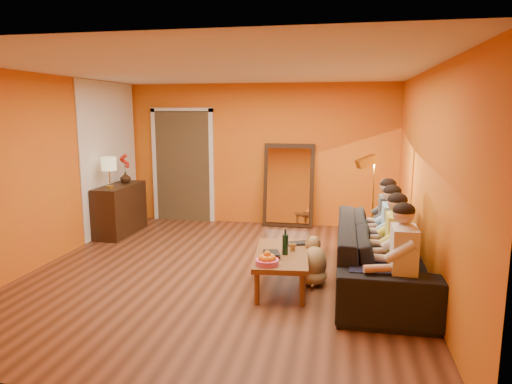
% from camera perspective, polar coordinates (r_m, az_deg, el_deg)
% --- Properties ---
extents(room_shell, '(5.00, 5.50, 2.60)m').
position_cam_1_polar(room_shell, '(6.18, -3.42, 2.64)').
color(room_shell, brown).
rests_on(room_shell, ground).
extents(white_accent, '(0.02, 1.90, 2.58)m').
position_cam_1_polar(white_accent, '(8.37, -17.78, 4.14)').
color(white_accent, white).
rests_on(white_accent, wall_left).
extents(doorway_recess, '(1.06, 0.30, 2.10)m').
position_cam_1_polar(doorway_recess, '(8.98, -8.85, 3.26)').
color(doorway_recess, '#3F2D19').
rests_on(doorway_recess, floor).
extents(door_jamb_left, '(0.08, 0.06, 2.20)m').
position_cam_1_polar(door_jamb_left, '(9.08, -12.50, 3.22)').
color(door_jamb_left, white).
rests_on(door_jamb_left, wall_back).
extents(door_jamb_right, '(0.08, 0.06, 2.20)m').
position_cam_1_polar(door_jamb_right, '(8.69, -5.57, 3.11)').
color(door_jamb_right, white).
rests_on(door_jamb_right, wall_back).
extents(door_header, '(1.22, 0.06, 0.08)m').
position_cam_1_polar(door_header, '(8.81, -9.31, 10.10)').
color(door_header, white).
rests_on(door_header, wall_back).
extents(mirror_frame, '(0.92, 0.27, 1.51)m').
position_cam_1_polar(mirror_frame, '(8.36, 4.09, 0.85)').
color(mirror_frame, black).
rests_on(mirror_frame, floor).
extents(mirror_glass, '(0.78, 0.21, 1.35)m').
position_cam_1_polar(mirror_glass, '(8.32, 4.06, 0.80)').
color(mirror_glass, white).
rests_on(mirror_glass, mirror_frame).
extents(sideboard, '(0.44, 1.18, 0.85)m').
position_cam_1_polar(sideboard, '(8.22, -16.61, -2.09)').
color(sideboard, black).
rests_on(sideboard, floor).
extents(table_lamp, '(0.24, 0.24, 0.51)m').
position_cam_1_polar(table_lamp, '(7.84, -17.86, 2.32)').
color(table_lamp, beige).
rests_on(table_lamp, sideboard).
extents(sofa, '(2.64, 1.03, 0.77)m').
position_cam_1_polar(sofa, '(5.80, 15.31, -7.47)').
color(sofa, black).
rests_on(sofa, floor).
extents(coffee_table, '(0.74, 1.28, 0.42)m').
position_cam_1_polar(coffee_table, '(5.60, 3.18, -9.65)').
color(coffee_table, brown).
rests_on(coffee_table, floor).
extents(floor_lamp, '(0.36, 0.32, 1.44)m').
position_cam_1_polar(floor_lamp, '(6.90, 14.42, -1.75)').
color(floor_lamp, gold).
rests_on(floor_lamp, floor).
extents(dog, '(0.47, 0.58, 0.59)m').
position_cam_1_polar(dog, '(5.71, 7.29, -8.41)').
color(dog, '#AC864E').
rests_on(dog, floor).
extents(person_far_left, '(0.70, 0.44, 1.22)m').
position_cam_1_polar(person_far_left, '(4.80, 17.90, -8.50)').
color(person_far_left, beige).
rests_on(person_far_left, sofa).
extents(person_mid_left, '(0.70, 0.44, 1.22)m').
position_cam_1_polar(person_mid_left, '(5.32, 17.19, -6.64)').
color(person_mid_left, '#D4C946').
rests_on(person_mid_left, sofa).
extents(person_mid_right, '(0.70, 0.44, 1.22)m').
position_cam_1_polar(person_mid_right, '(5.84, 16.61, -5.10)').
color(person_mid_right, '#94C2E5').
rests_on(person_mid_right, sofa).
extents(person_far_right, '(0.70, 0.44, 1.22)m').
position_cam_1_polar(person_far_right, '(6.37, 16.14, -3.83)').
color(person_far_right, '#37383D').
rests_on(person_far_right, sofa).
extents(fruit_bowl, '(0.26, 0.26, 0.16)m').
position_cam_1_polar(fruit_bowl, '(5.09, 1.40, -8.21)').
color(fruit_bowl, '#E65190').
rests_on(fruit_bowl, coffee_table).
extents(wine_bottle, '(0.07, 0.07, 0.31)m').
position_cam_1_polar(wine_bottle, '(5.43, 3.68, -6.23)').
color(wine_bottle, black).
rests_on(wine_bottle, coffee_table).
extents(tumbler, '(0.11, 0.11, 0.09)m').
position_cam_1_polar(tumbler, '(5.62, 4.60, -6.88)').
color(tumbler, '#B27F3F').
rests_on(tumbler, coffee_table).
extents(laptop, '(0.41, 0.36, 0.03)m').
position_cam_1_polar(laptop, '(5.84, 5.43, -6.53)').
color(laptop, black).
rests_on(laptop, coffee_table).
extents(book_lower, '(0.26, 0.28, 0.02)m').
position_cam_1_polar(book_lower, '(5.36, 0.99, -8.04)').
color(book_lower, black).
rests_on(book_lower, coffee_table).
extents(book_mid, '(0.18, 0.24, 0.02)m').
position_cam_1_polar(book_mid, '(5.36, 1.12, -7.81)').
color(book_mid, '#B41E14').
rests_on(book_mid, book_lower).
extents(book_upper, '(0.23, 0.28, 0.02)m').
position_cam_1_polar(book_upper, '(5.34, 0.97, -7.66)').
color(book_upper, black).
rests_on(book_upper, book_mid).
extents(vase, '(0.18, 0.18, 0.19)m').
position_cam_1_polar(vase, '(8.34, -16.00, 1.76)').
color(vase, black).
rests_on(vase, sideboard).
extents(flowers, '(0.17, 0.17, 0.51)m').
position_cam_1_polar(flowers, '(8.31, -16.10, 3.66)').
color(flowers, '#B41E14').
rests_on(flowers, vase).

